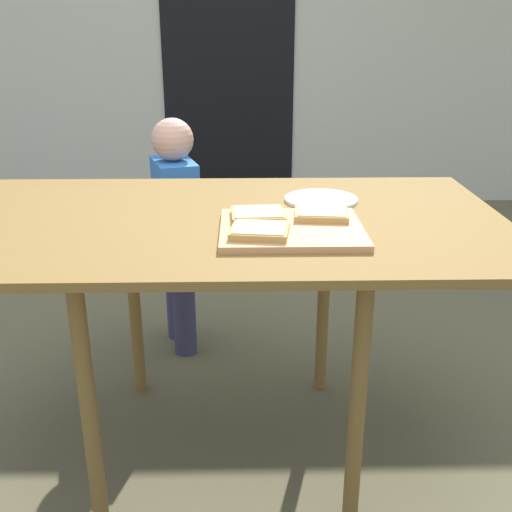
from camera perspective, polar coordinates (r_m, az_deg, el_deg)
ground_plane at (r=2.00m, az=-2.57°, el=-17.44°), size 16.00×16.00×0.00m
house_wall_back at (r=4.44m, az=-2.07°, el=22.89°), size 8.00×0.20×2.76m
house_door at (r=4.34m, az=-2.64°, el=17.89°), size 0.90×0.02×2.00m
dining_table at (r=1.66m, az=-2.96°, el=1.53°), size 1.52×0.87×0.76m
cutting_board at (r=1.52m, az=3.35°, el=2.53°), size 0.36×0.30×0.02m
pizza_slice_near_left at (r=1.45m, az=0.35°, el=2.41°), size 0.15×0.14×0.02m
pizza_slice_far_left at (r=1.57m, az=0.20°, el=3.93°), size 0.14×0.13×0.02m
pizza_slice_far_right at (r=1.59m, az=6.18°, el=4.03°), size 0.15×0.13×0.02m
plate_white_right at (r=1.80m, az=6.15°, el=5.32°), size 0.21×0.21×0.01m
child_left at (r=2.35m, az=-7.49°, el=2.94°), size 0.21×0.27×0.93m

